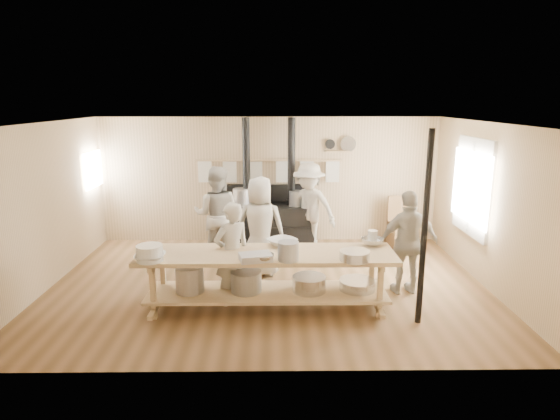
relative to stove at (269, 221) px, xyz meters
The scene contains 24 objects.
ground 2.18m from the stove, 89.82° to the right, with size 7.00×7.00×0.00m, color brown.
room_shell 2.39m from the stove, 89.82° to the right, with size 7.00×7.00×7.00m.
window_right 3.92m from the stove, 23.58° to the right, with size 0.09×1.50×1.65m.
left_opening 3.61m from the stove, behind, with size 0.00×0.90×0.90m.
stove is the anchor object (origin of this frame).
towel_rail 1.08m from the stove, 88.68° to the left, with size 3.00×0.04×0.47m.
back_wall_shelf 2.11m from the stove, 12.13° to the left, with size 0.63×0.14×0.32m.
prep_table 3.02m from the stove, 90.04° to the right, with size 3.60×0.90×0.85m.
support_post 4.11m from the stove, 59.33° to the right, with size 0.08×0.08×2.60m, color black.
cook_far_left 2.87m from the stove, 100.12° to the right, with size 0.56×0.37×1.53m, color #AEA79A.
cook_left 1.40m from the stove, 133.85° to the right, with size 0.87×0.67×1.78m, color #AEA79A.
cook_center 1.71m from the stove, 94.35° to the right, with size 0.84×0.54×1.71m, color #AEA79A.
cook_right 3.28m from the stove, 48.73° to the right, with size 0.95×0.40×1.62m, color #AEA79A.
cook_by_window 0.93m from the stove, 24.03° to the right, with size 1.13×0.65×1.75m, color #AEA79A.
chair 2.71m from the stove, ahead, with size 0.53×0.53×1.02m.
bowl_white_a 3.70m from the stove, 114.77° to the right, with size 0.40×0.40×0.10m, color white.
bowl_steel_a 3.37m from the stove, 90.56° to the right, with size 0.28×0.28×0.09m, color silver.
bowl_white_b 2.72m from the stove, 85.22° to the right, with size 0.41×0.41×0.10m, color white.
bowl_steel_b 3.13m from the stove, 59.92° to the right, with size 0.33×0.33×0.10m, color silver.
roasting_pan 3.37m from the stove, 92.39° to the right, with size 0.42×0.28×0.09m, color #B2B2B7.
mixing_bowl_large 3.57m from the stove, 70.53° to the right, with size 0.40×0.40×0.13m, color silver.
bucket_galv 3.39m from the stove, 84.94° to the right, with size 0.28×0.28×0.26m, color gray.
deep_bowl_enamel 3.71m from the stove, 114.75° to the right, with size 0.35×0.35×0.22m, color white.
pitcher 3.14m from the stove, 59.92° to the right, with size 0.14×0.14×0.22m, color white.
Camera 1 is at (0.11, -7.15, 2.95)m, focal length 30.00 mm.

